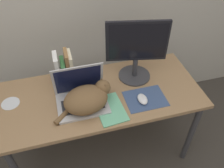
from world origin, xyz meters
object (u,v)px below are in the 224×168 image
object	(u,v)px
cat	(87,98)
computer_mouse	(143,99)
laptop	(81,97)
book_row	(65,69)
cd_disc	(10,103)
notepad	(110,109)
external_monitor	(137,49)

from	to	relation	value
cat	computer_mouse	bearing A→B (deg)	-7.47
laptop	book_row	distance (m)	0.25
cat	book_row	world-z (taller)	book_row
book_row	laptop	bearing A→B (deg)	-73.14
book_row	cd_disc	world-z (taller)	book_row
laptop	book_row	size ratio (longest dim) A/B	1.30
computer_mouse	book_row	bearing A→B (deg)	144.41
cd_disc	notepad	bearing A→B (deg)	-19.72
laptop	notepad	size ratio (longest dim) A/B	1.21
computer_mouse	cat	bearing A→B (deg)	172.53
external_monitor	cd_disc	world-z (taller)	external_monitor
external_monitor	computer_mouse	size ratio (longest dim) A/B	4.56
external_monitor	notepad	xyz separation A→B (m)	(-0.26, -0.27, -0.24)
laptop	notepad	world-z (taller)	laptop
computer_mouse	book_row	size ratio (longest dim) A/B	0.39
laptop	computer_mouse	world-z (taller)	laptop
cd_disc	laptop	bearing A→B (deg)	-13.48
computer_mouse	cd_disc	distance (m)	0.88
book_row	notepad	xyz separation A→B (m)	(0.23, -0.34, -0.11)
laptop	notepad	distance (m)	0.21
notepad	cat	bearing A→B (deg)	155.19
computer_mouse	notepad	bearing A→B (deg)	-176.51
laptop	cd_disc	xyz separation A→B (m)	(-0.46, 0.11, -0.05)
notepad	cd_disc	distance (m)	0.66
cat	cd_disc	world-z (taller)	cat
cat	computer_mouse	world-z (taller)	cat
laptop	book_row	xyz separation A→B (m)	(-0.07, 0.23, 0.06)
book_row	notepad	world-z (taller)	book_row
laptop	external_monitor	size ratio (longest dim) A/B	0.73
cat	cd_disc	bearing A→B (deg)	161.70
cat	external_monitor	bearing A→B (deg)	27.96
notepad	book_row	bearing A→B (deg)	124.29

